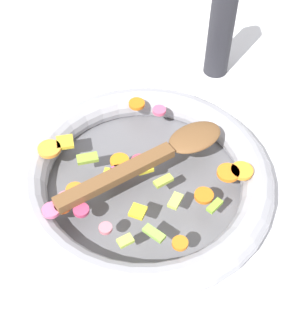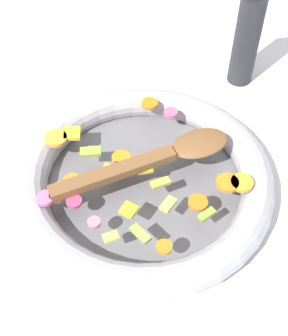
% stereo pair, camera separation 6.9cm
% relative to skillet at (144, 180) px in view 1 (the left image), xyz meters
% --- Properties ---
extents(ground_plane, '(4.00, 4.00, 0.00)m').
position_rel_skillet_xyz_m(ground_plane, '(0.00, 0.00, -0.02)').
color(ground_plane, silver).
extents(skillet, '(0.39, 0.39, 0.05)m').
position_rel_skillet_xyz_m(skillet, '(0.00, 0.00, 0.00)').
color(skillet, slate).
rests_on(skillet, ground_plane).
extents(chopped_vegetables, '(0.33, 0.28, 0.01)m').
position_rel_skillet_xyz_m(chopped_vegetables, '(0.01, 0.02, 0.03)').
color(chopped_vegetables, orange).
rests_on(chopped_vegetables, skillet).
extents(wooden_spoon, '(0.21, 0.24, 0.01)m').
position_rel_skillet_xyz_m(wooden_spoon, '(-0.02, -0.02, 0.04)').
color(wooden_spoon, brown).
rests_on(wooden_spoon, chopped_vegetables).
extents(pepper_mill, '(0.05, 0.05, 0.20)m').
position_rel_skillet_xyz_m(pepper_mill, '(-0.05, -0.32, 0.07)').
color(pepper_mill, '#232328').
rests_on(pepper_mill, ground_plane).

